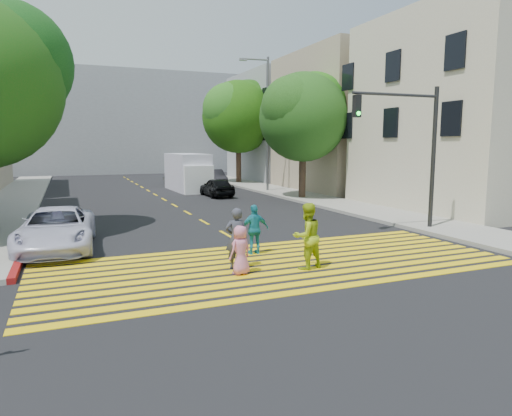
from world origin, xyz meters
TOP-DOWN VIEW (x-y plane):
  - ground at (0.00, 0.00)m, footprint 120.00×120.00m
  - sidewalk_left at (-8.50, 22.00)m, footprint 3.00×40.00m
  - sidewalk_right at (8.50, 15.00)m, footprint 3.00×60.00m
  - curb_red at (-6.90, 6.00)m, footprint 0.20×8.00m
  - crosswalk at (0.00, 1.28)m, footprint 13.40×5.30m
  - lane_line at (0.00, 22.50)m, footprint 0.12×34.40m
  - building_right_cream at (15.00, 8.00)m, footprint 10.00×10.00m
  - building_right_tan at (15.00, 19.00)m, footprint 10.00×10.00m
  - building_right_grey at (15.00, 30.00)m, footprint 10.00×10.00m
  - backdrop_block at (0.00, 48.00)m, footprint 30.00×8.00m
  - tree_right_near at (8.10, 14.91)m, footprint 6.52×6.29m
  - tree_right_far at (8.50, 27.39)m, footprint 7.49×7.23m
  - pedestrian_man at (-1.29, 1.29)m, footprint 0.70×0.55m
  - pedestrian_woman at (0.49, 0.54)m, footprint 0.99×0.83m
  - pedestrian_child at (-1.39, 0.70)m, footprint 0.74×0.60m
  - pedestrian_extra at (-0.19, 2.65)m, footprint 0.92×0.39m
  - white_sedan at (-5.90, 5.66)m, footprint 2.63×5.05m
  - dark_car_near at (3.55, 18.34)m, footprint 1.56×3.70m
  - silver_car at (3.24, 28.00)m, footprint 2.08×4.49m
  - dark_car_parked at (5.58, 25.49)m, footprint 1.79×4.29m
  - white_van at (2.80, 22.77)m, footprint 2.35×5.83m
  - traffic_signal at (6.78, 3.73)m, footprint 3.82×0.35m
  - street_lamp at (7.61, 19.70)m, footprint 2.13×0.47m

SIDE VIEW (x-z plane):
  - ground at x=0.00m, z-range 0.00..0.00m
  - lane_line at x=0.00m, z-range 0.00..0.01m
  - crosswalk at x=0.00m, z-range 0.00..0.01m
  - sidewalk_left at x=-8.50m, z-range 0.00..0.15m
  - sidewalk_right at x=8.50m, z-range 0.00..0.15m
  - curb_red at x=-6.90m, z-range 0.00..0.16m
  - dark_car_near at x=3.55m, z-range 0.00..1.25m
  - silver_car at x=3.24m, z-range 0.00..1.27m
  - pedestrian_child at x=-1.39m, z-range 0.00..1.31m
  - white_sedan at x=-5.90m, z-range 0.00..1.36m
  - dark_car_parked at x=5.58m, z-range 0.00..1.38m
  - pedestrian_extra at x=-0.19m, z-range 0.00..1.56m
  - pedestrian_man at x=-1.29m, z-range 0.00..1.69m
  - pedestrian_woman at x=0.49m, z-range 0.00..1.83m
  - white_van at x=2.80m, z-range -0.07..2.65m
  - traffic_signal at x=6.78m, z-range 0.83..6.43m
  - building_right_cream at x=15.00m, z-range 0.00..10.00m
  - building_right_tan at x=15.00m, z-range 0.00..10.00m
  - building_right_grey at x=15.00m, z-range 0.00..10.00m
  - tree_right_near at x=8.10m, z-range 1.39..9.29m
  - street_lamp at x=7.61m, z-range 0.70..10.12m
  - backdrop_block at x=0.00m, z-range 0.00..12.00m
  - tree_right_far at x=8.50m, z-range 1.58..10.61m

